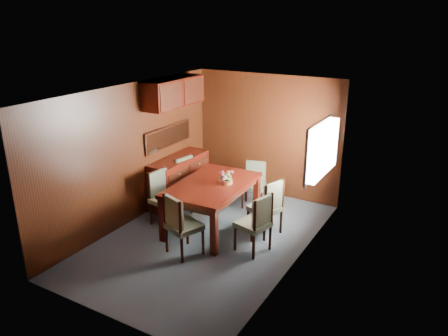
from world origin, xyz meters
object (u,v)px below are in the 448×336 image
Objects in this scene: sideboard at (179,180)px; dining_table at (212,190)px; flower_centerpiece at (226,177)px; chair_left_near at (163,194)px; chair_right_near at (257,220)px; chair_head at (180,222)px.

sideboard is 1.29m from dining_table.
chair_left_near is at bearing -160.24° from flower_centerpiece.
dining_table is 1.09m from chair_right_near.
chair_head is 4.02× the size of flower_centerpiece.
chair_right_near is 3.90× the size of flower_centerpiece.
sideboard is at bearing 146.14° from chair_head.
dining_table is at bearing 113.57° from chair_head.
chair_right_near is 0.97× the size of chair_head.
dining_table is at bearing -28.54° from sideboard.
dining_table is 0.32m from flower_centerpiece.
flower_centerpiece is at bearing 74.32° from chair_right_near.
flower_centerpiece is (0.14, 1.12, 0.38)m from chair_head.
dining_table is 7.18× the size of flower_centerpiece.
flower_centerpiece is at bearing 116.69° from chair_left_near.
chair_head is (1.17, -1.63, 0.10)m from sideboard.
chair_head reaches higher than chair_right_near.
sideboard reaches higher than dining_table.
chair_left_near is 1.85m from chair_right_near.
chair_left_near is at bearing 160.34° from chair_head.
dining_table is 1.03m from chair_head.
chair_right_near is at bearing -24.73° from sideboard.
chair_left_near is 0.97× the size of chair_head.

